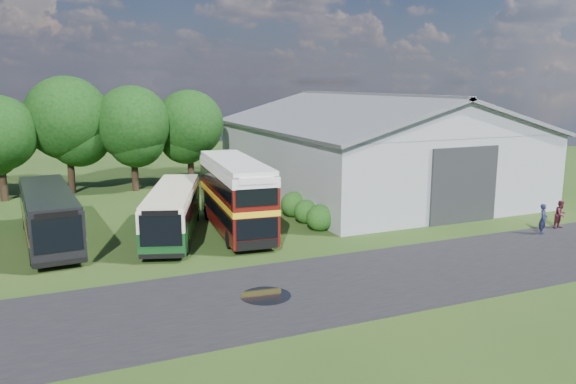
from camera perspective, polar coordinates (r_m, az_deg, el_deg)
name	(u,v)px	position (r m, az deg, el deg)	size (l,w,h in m)	color
ground	(272,271)	(27.75, -1.62, -7.99)	(120.00, 120.00, 0.00)	#1D3B12
asphalt_road	(356,282)	(26.45, 6.96, -9.04)	(60.00, 8.00, 0.02)	black
puddle	(266,296)	(24.62, -2.29, -10.53)	(2.20, 2.20, 0.01)	black
storage_shed	(367,142)	(47.56, 8.08, 5.07)	(18.80, 24.80, 8.15)	gray
tree_mid	(67,118)	(49.29, -21.53, 6.98)	(6.80, 6.80, 9.60)	black
tree_right_a	(132,124)	(48.75, -15.53, 6.72)	(6.26, 6.26, 8.83)	black
tree_right_b	(189,124)	(50.48, -9.99, 6.81)	(5.98, 5.98, 8.45)	black
shrub_front	(320,230)	(35.19, 3.24, -3.86)	(1.70, 1.70, 1.70)	#194714
shrub_mid	(306,223)	(36.93, 1.85, -3.13)	(1.60, 1.60, 1.60)	#194714
shrub_back	(294,216)	(38.69, 0.59, -2.46)	(1.80, 1.80, 1.80)	#194714
bus_green_single	(173,211)	(33.98, -11.61, -1.92)	(5.67, 10.79, 2.91)	black
bus_maroon_double	(236,196)	(34.49, -5.35, -0.40)	(3.61, 10.58, 4.46)	black
bus_dark_single	(49,215)	(34.67, -23.12, -2.16)	(3.34, 11.43, 3.11)	black
visitor_a	(543,219)	(37.22, 24.50, -2.55)	(0.68, 0.45, 1.86)	#1A1B3A
visitor_b	(561,215)	(39.17, 25.95, -2.09)	(0.87, 0.68, 1.79)	#461623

